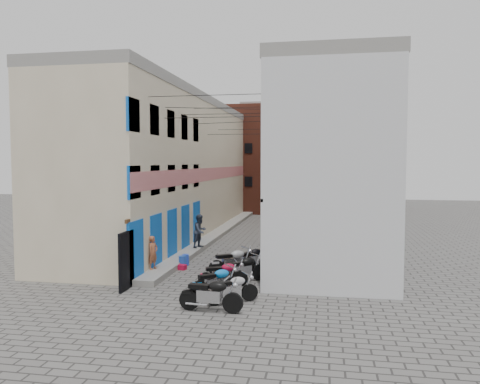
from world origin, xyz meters
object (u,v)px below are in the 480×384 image
Objects in this scene: motorcycle_f at (233,260)px; person_b at (200,231)px; person_a at (153,253)px; red_crate at (182,267)px; motorcycle_c at (216,280)px; motorcycle_a at (211,293)px; motorcycle_e at (243,268)px; motorcycle_b at (232,287)px; water_jug_far at (186,260)px; motorcycle_g at (252,258)px; water_jug_near at (182,262)px; motorcycle_d at (223,273)px.

person_b is at bearing 175.05° from motorcycle_f.
person_a is 1.68m from red_crate.
person_a is at bearing -164.94° from motorcycle_c.
motorcycle_f is 5.28m from person_b.
motorcycle_e is at bearing 178.09° from motorcycle_a.
person_a is at bearing -162.89° from motorcycle_b.
water_jug_far is at bearing -169.50° from motorcycle_e.
motorcycle_e reaches higher than water_jug_far.
motorcycle_g reaches higher than water_jug_near.
person_b is at bearing 169.82° from motorcycle_e.
motorcycle_e is 1.39m from motorcycle_f.
motorcycle_d is at bearing -53.65° from water_jug_far.
water_jug_far is at bearing -3.76° from person_a.
person_b reaches higher than motorcycle_g.
motorcycle_a is 5.78m from motorcycle_g.
motorcycle_b is 3.57× the size of water_jug_near.
motorcycle_f is at bearing -124.89° from person_b.
motorcycle_c is at bearing -109.54° from person_a.
motorcycle_e reaches higher than water_jug_near.
person_b reaches higher than motorcycle_a.
person_a reaches higher than water_jug_near.
motorcycle_f is 1.05m from motorcycle_g.
person_a is at bearing -136.13° from motorcycle_a.
motorcycle_g reaches higher than red_crate.
motorcycle_c is 1.12× the size of person_b.
person_b reaches higher than motorcycle_c.
person_b is (-3.33, 5.75, 0.54)m from motorcycle_e.
motorcycle_d is 3.64m from person_a.
motorcycle_d is at bearing 142.10° from motorcycle_c.
motorcycle_e is 5.70× the size of red_crate.
water_jug_far is (-3.28, 5.37, -0.30)m from motorcycle_b.
red_crate is (-2.66, 5.44, -0.50)m from motorcycle_a.
motorcycle_f reaches higher than motorcycle_c.
person_a is (-3.98, 0.54, 0.36)m from motorcycle_e.
person_a is at bearing -113.72° from motorcycle_f.
motorcycle_d is (-0.00, 1.13, -0.01)m from motorcycle_c.
motorcycle_d is at bearing -51.27° from motorcycle_g.
motorcycle_f reaches higher than water_jug_far.
water_jug_near reaches higher than red_crate.
motorcycle_b is 5.47m from red_crate.
motorcycle_b is at bearing -133.34° from person_b.
motorcycle_d is at bearing -46.09° from red_crate.
motorcycle_e reaches higher than motorcycle_d.
person_b is at bearing 92.72° from water_jug_far.
motorcycle_d is (-0.74, 1.92, 0.01)m from motorcycle_b.
motorcycle_c is 1.39× the size of person_a.
water_jug_far is at bearing -154.15° from motorcycle_f.
motorcycle_a is 1.12m from motorcycle_b.
motorcycle_e is at bearing 124.19° from motorcycle_c.
motorcycle_b reaches higher than water_jug_far.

